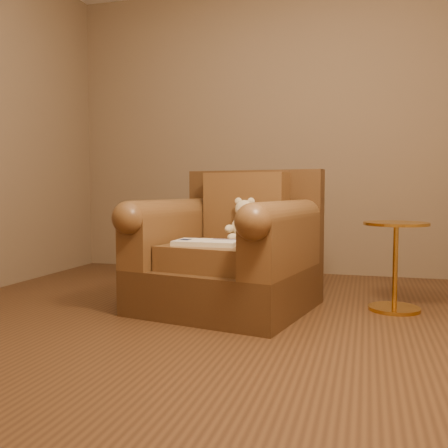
# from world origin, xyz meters

# --- Properties ---
(floor) EXTENTS (4.00, 4.00, 0.00)m
(floor) POSITION_xyz_m (0.00, 0.00, 0.00)
(floor) COLOR #51331C
(floor) RESTS_ON ground
(room) EXTENTS (4.02, 4.02, 2.71)m
(room) POSITION_xyz_m (0.00, 0.00, 1.71)
(room) COLOR #7D664D
(room) RESTS_ON ground
(armchair) EXTENTS (1.20, 1.16, 0.93)m
(armchair) POSITION_xyz_m (-0.05, 0.47, 0.36)
(armchair) COLOR #4C3119
(armchair) RESTS_ON floor
(teddy_bear) EXTENTS (0.22, 0.24, 0.30)m
(teddy_bear) POSITION_xyz_m (0.03, 0.54, 0.56)
(teddy_bear) COLOR beige
(teddy_bear) RESTS_ON armchair
(guidebook) EXTENTS (0.40, 0.24, 0.03)m
(guidebook) POSITION_xyz_m (-0.12, 0.23, 0.46)
(guidebook) COLOR beige
(guidebook) RESTS_ON armchair
(side_table) EXTENTS (0.41, 0.41, 0.58)m
(side_table) POSITION_xyz_m (1.01, 0.69, 0.31)
(side_table) COLOR gold
(side_table) RESTS_ON floor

